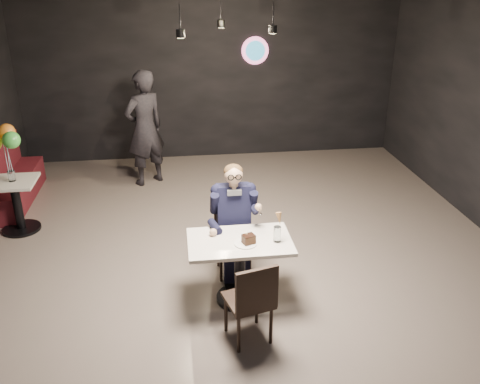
{
  "coord_description": "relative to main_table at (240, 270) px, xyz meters",
  "views": [
    {
      "loc": [
        -0.72,
        -4.96,
        3.4
      ],
      "look_at": [
        -0.03,
        0.31,
        1.04
      ],
      "focal_mm": 38.0,
      "sensor_mm": 36.0,
      "label": 1
    }
  ],
  "objects": [
    {
      "name": "balloon_vase",
      "position": [
        -2.84,
        2.02,
        0.45
      ],
      "size": [
        0.1,
        0.1,
        0.14
      ],
      "primitive_type": "cylinder",
      "color": "silver",
      "rests_on": "side_table"
    },
    {
      "name": "side_table",
      "position": [
        -2.84,
        2.02,
        -0.0
      ],
      "size": [
        0.6,
        0.6,
        0.75
      ],
      "primitive_type": "cube",
      "color": "white",
      "rests_on": "floor"
    },
    {
      "name": "chair_far",
      "position": [
        0.0,
        0.55,
        0.09
      ],
      "size": [
        0.42,
        0.46,
        0.92
      ],
      "primitive_type": "cube",
      "color": "black",
      "rests_on": "floor"
    },
    {
      "name": "mint_leaf",
      "position": [
        0.06,
        -0.08,
        0.47
      ],
      "size": [
        0.07,
        0.04,
        0.01
      ],
      "primitive_type": "ellipsoid",
      "color": "green",
      "rests_on": "cake_slice"
    },
    {
      "name": "chair_near",
      "position": [
        0.0,
        -0.64,
        0.09
      ],
      "size": [
        0.52,
        0.55,
        0.92
      ],
      "primitive_type": "cube",
      "rotation": [
        0.0,
        0.0,
        0.26
      ],
      "color": "black",
      "rests_on": "floor"
    },
    {
      "name": "sundae_glass",
      "position": [
        0.39,
        -0.08,
        0.46
      ],
      "size": [
        0.08,
        0.08,
        0.17
      ],
      "primitive_type": "cylinder",
      "color": "silver",
      "rests_on": "main_table"
    },
    {
      "name": "dessert_plate",
      "position": [
        0.05,
        -0.09,
        0.38
      ],
      "size": [
        0.24,
        0.24,
        0.01
      ],
      "primitive_type": "cylinder",
      "color": "white",
      "rests_on": "main_table"
    },
    {
      "name": "floor",
      "position": [
        0.11,
        0.29,
        -0.38
      ],
      "size": [
        9.0,
        9.0,
        0.0
      ],
      "primitive_type": "plane",
      "color": "#6D625B",
      "rests_on": "ground"
    },
    {
      "name": "pendant_lights",
      "position": [
        0.11,
        2.29,
        2.51
      ],
      "size": [
        1.4,
        1.2,
        0.36
      ],
      "primitive_type": "cube",
      "color": "black",
      "rests_on": "floor"
    },
    {
      "name": "cake_slice",
      "position": [
        0.08,
        -0.09,
        0.43
      ],
      "size": [
        0.15,
        0.14,
        0.09
      ],
      "primitive_type": "cube",
      "rotation": [
        0.0,
        0.0,
        0.35
      ],
      "color": "black",
      "rests_on": "dessert_plate"
    },
    {
      "name": "wall_sign",
      "position": [
        0.91,
        4.76,
        1.62
      ],
      "size": [
        0.5,
        0.06,
        0.5
      ],
      "primitive_type": null,
      "color": "pink",
      "rests_on": "floor"
    },
    {
      "name": "passerby",
      "position": [
        -1.12,
        3.55,
        0.59
      ],
      "size": [
        0.84,
        0.78,
        1.93
      ],
      "primitive_type": "imported",
      "rotation": [
        0.0,
        0.0,
        3.74
      ],
      "color": "black",
      "rests_on": "floor"
    },
    {
      "name": "wafer_cone",
      "position": [
        0.41,
        -0.03,
        0.62
      ],
      "size": [
        0.08,
        0.08,
        0.13
      ],
      "primitive_type": "cone",
      "rotation": [
        0.0,
        0.0,
        0.26
      ],
      "color": "tan",
      "rests_on": "sundae_glass"
    },
    {
      "name": "booth_bench",
      "position": [
        -3.14,
        3.02,
        0.08
      ],
      "size": [
        0.46,
        1.84,
        0.92
      ],
      "primitive_type": "cube",
      "color": "#480F1C",
      "rests_on": "floor"
    },
    {
      "name": "main_table",
      "position": [
        0.0,
        0.0,
        0.0
      ],
      "size": [
        1.1,
        0.7,
        0.75
      ],
      "primitive_type": "cube",
      "color": "white",
      "rests_on": "floor"
    },
    {
      "name": "seated_man",
      "position": [
        0.0,
        0.55,
        0.34
      ],
      "size": [
        0.6,
        0.8,
        1.44
      ],
      "primitive_type": "cube",
      "color": "black",
      "rests_on": "floor"
    },
    {
      "name": "balloon_bunch",
      "position": [
        -2.84,
        2.02,
        0.87
      ],
      "size": [
        0.41,
        0.41,
        0.68
      ],
      "primitive_type": "cube",
      "color": "#F0F834",
      "rests_on": "balloon_vase"
    }
  ]
}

